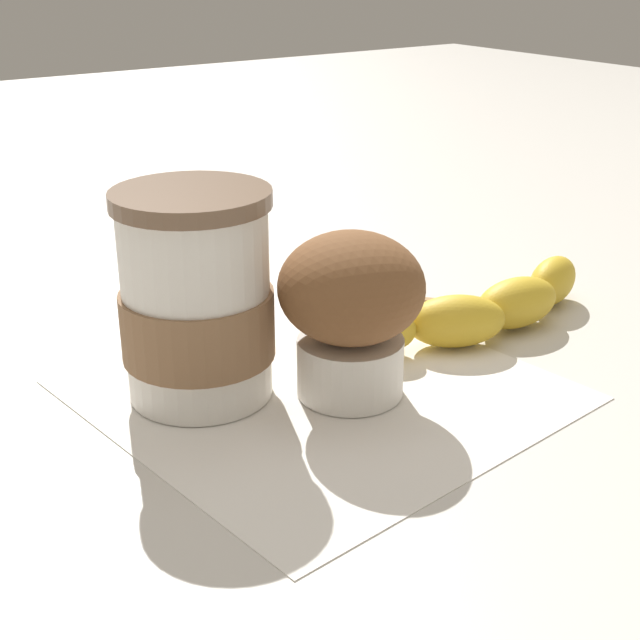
# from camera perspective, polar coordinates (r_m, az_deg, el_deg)

# --- Properties ---
(ground_plane) EXTENTS (3.00, 3.00, 0.00)m
(ground_plane) POSITION_cam_1_polar(r_m,az_deg,el_deg) (0.57, 0.00, -4.53)
(ground_plane) COLOR beige
(paper_napkin) EXTENTS (0.29, 0.29, 0.00)m
(paper_napkin) POSITION_cam_1_polar(r_m,az_deg,el_deg) (0.57, 0.00, -4.47)
(paper_napkin) COLOR white
(paper_napkin) RESTS_ON ground_plane
(coffee_cup) EXTENTS (0.10, 0.10, 0.13)m
(coffee_cup) POSITION_cam_1_polar(r_m,az_deg,el_deg) (0.55, -7.89, 1.12)
(coffee_cup) COLOR silver
(coffee_cup) RESTS_ON paper_napkin
(muffin) EXTENTS (0.09, 0.09, 0.11)m
(muffin) POSITION_cam_1_polar(r_m,az_deg,el_deg) (0.54, 2.00, 0.89)
(muffin) COLOR white
(muffin) RESTS_ON paper_napkin
(banana) EXTENTS (0.24, 0.09, 0.04)m
(banana) POSITION_cam_1_polar(r_m,az_deg,el_deg) (0.66, 10.27, 0.73)
(banana) COLOR gold
(banana) RESTS_ON paper_napkin
(wooden_stirrer) EXTENTS (0.08, 0.09, 0.00)m
(wooden_stirrer) POSITION_cam_1_polar(r_m,az_deg,el_deg) (0.72, 4.95, 1.52)
(wooden_stirrer) COLOR #9E7547
(wooden_stirrer) RESTS_ON ground_plane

